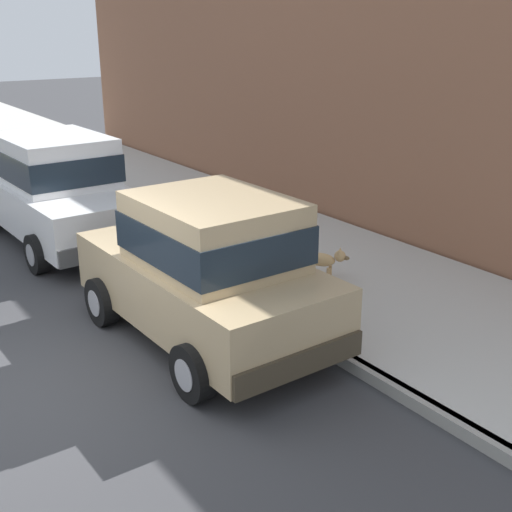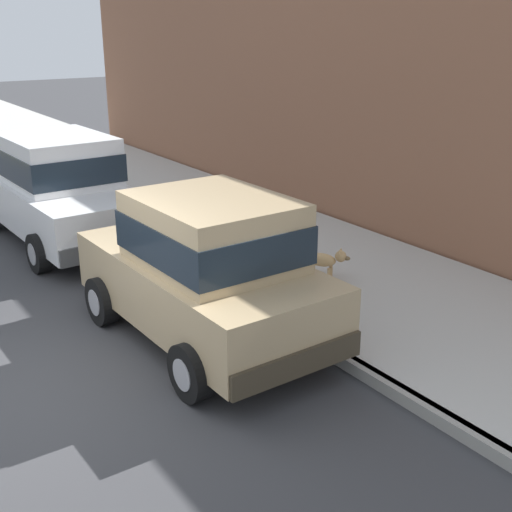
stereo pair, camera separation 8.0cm
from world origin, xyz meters
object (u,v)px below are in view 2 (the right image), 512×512
at_px(car_white_sedan, 59,188).
at_px(dog_tan, 326,260).
at_px(fire_hydrant, 153,208).
at_px(car_tan_hatchback, 207,268).

height_order(car_white_sedan, dog_tan, car_white_sedan).
xyz_separation_m(car_white_sedan, dog_tan, (2.49, -4.41, -0.55)).
bearing_deg(fire_hydrant, car_white_sedan, 161.11).
relative_size(car_tan_hatchback, fire_hydrant, 5.29).
bearing_deg(dog_tan, car_tan_hatchback, -166.77).
height_order(car_tan_hatchback, car_white_sedan, car_white_sedan).
bearing_deg(dog_tan, car_white_sedan, 119.48).
distance_m(car_tan_hatchback, dog_tan, 2.48).
bearing_deg(car_white_sedan, dog_tan, -60.52).
distance_m(car_white_sedan, fire_hydrant, 1.73).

